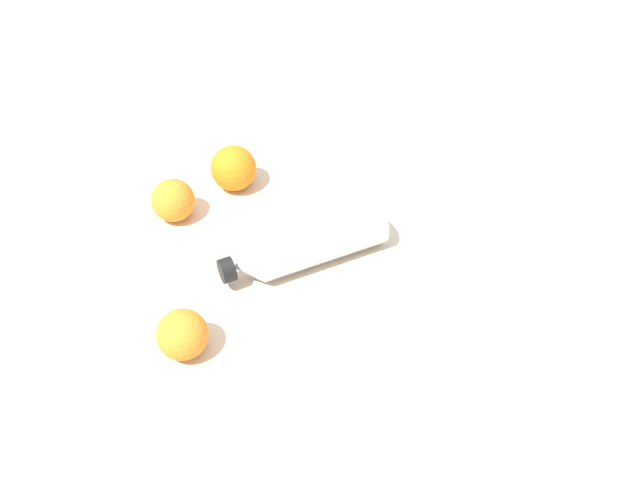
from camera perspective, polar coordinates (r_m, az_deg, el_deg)
ground_plane at (r=1.08m, az=-0.05°, el=-0.55°), size 2.40×2.40×0.00m
water_bottle at (r=1.03m, az=-1.14°, el=-0.37°), size 0.27×0.08×0.07m
orange_0 at (r=0.93m, az=-11.68°, el=-7.92°), size 0.07×0.07×0.07m
orange_1 at (r=1.13m, az=-12.45°, el=3.33°), size 0.07×0.07×0.07m
orange_2 at (r=1.18m, az=-7.40°, el=6.11°), size 0.08×0.08×0.08m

